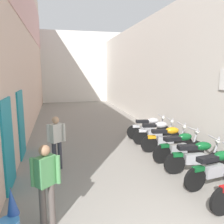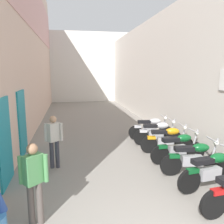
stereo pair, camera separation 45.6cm
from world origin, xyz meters
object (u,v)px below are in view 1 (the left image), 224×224
motorcycle_third (197,156)px  motorcycle_sixth (156,132)px  umbrella_leaning (12,202)px  motorcycle_fifth (167,138)px  pedestrian_by_doorway (46,180)px  motorcycle_fourth (180,146)px  pedestrian_mid_alley (56,139)px  motorcycle_second (216,167)px  motorcycle_seventh (149,127)px

motorcycle_third → motorcycle_sixth: size_ratio=1.01×
umbrella_leaning → motorcycle_fifth: bearing=36.2°
motorcycle_fifth → pedestrian_by_doorway: pedestrian_by_doorway is taller
motorcycle_fourth → motorcycle_sixth: (-0.00, 1.76, 0.00)m
motorcycle_third → motorcycle_sixth: 2.65m
motorcycle_third → umbrella_leaning: motorcycle_third is taller
pedestrian_by_doorway → pedestrian_mid_alley: same height
motorcycle_third → umbrella_leaning: (-4.53, -1.55, 0.18)m
motorcycle_sixth → pedestrian_by_doorway: pedestrian_by_doorway is taller
motorcycle_second → motorcycle_sixth: size_ratio=1.00×
pedestrian_by_doorway → umbrella_leaning: (-0.55, -0.18, -0.24)m
motorcycle_third → motorcycle_seventh: size_ratio=1.00×
motorcycle_fourth → pedestrian_mid_alley: 3.82m
motorcycle_third → motorcycle_sixth: (-0.00, 2.65, 0.00)m
pedestrian_by_doorway → umbrella_leaning: bearing=-161.9°
motorcycle_fourth → pedestrian_by_doorway: (-3.98, -2.27, 0.42)m
motorcycle_fifth → motorcycle_seventh: 1.65m
motorcycle_sixth → umbrella_leaning: bearing=-137.2°
motorcycle_fifth → pedestrian_by_doorway: (-3.98, -3.13, 0.42)m
motorcycle_fifth → pedestrian_mid_alley: (-3.79, -0.57, 0.42)m
motorcycle_sixth → pedestrian_by_doorway: (-3.98, -4.02, 0.42)m
motorcycle_fourth → motorcycle_seventh: (-0.00, 2.51, 0.00)m
motorcycle_second → motorcycle_fifth: same height
motorcycle_fifth → pedestrian_by_doorway: bearing=-141.8°
motorcycle_second → motorcycle_fifth: 2.57m
motorcycle_sixth → motorcycle_fifth: bearing=-90.0°
motorcycle_seventh → umbrella_leaning: size_ratio=1.91×
motorcycle_seventh → umbrella_leaning: 6.72m
motorcycle_third → motorcycle_fifth: size_ratio=1.00×
motorcycle_second → motorcycle_sixth: (-0.00, 3.46, 0.00)m
pedestrian_mid_alley → motorcycle_seventh: bearing=30.3°
motorcycle_second → motorcycle_fourth: same height
motorcycle_third → pedestrian_mid_alley: (-3.79, 1.19, 0.42)m
motorcycle_second → pedestrian_mid_alley: 4.30m
motorcycle_second → motorcycle_third: 0.81m
umbrella_leaning → pedestrian_by_doorway: bearing=18.1°
motorcycle_second → motorcycle_fifth: size_ratio=1.00×
motorcycle_second → pedestrian_mid_alley: pedestrian_mid_alley is taller
motorcycle_third → motorcycle_seventh: same height
motorcycle_fourth → motorcycle_sixth: same height
motorcycle_seventh → pedestrian_by_doorway: pedestrian_by_doorway is taller
motorcycle_seventh → pedestrian_by_doorway: (-3.98, -4.78, 0.42)m
motorcycle_fourth → umbrella_leaning: size_ratio=1.92×
motorcycle_sixth → pedestrian_by_doorway: bearing=-134.7°
motorcycle_fourth → umbrella_leaning: motorcycle_fourth is taller
motorcycle_third → motorcycle_seventh: bearing=90.0°
motorcycle_third → motorcycle_sixth: bearing=90.0°
motorcycle_third → umbrella_leaning: bearing=-161.1°
motorcycle_seventh → pedestrian_by_doorway: size_ratio=1.17×
motorcycle_fourth → pedestrian_by_doorway: pedestrian_by_doorway is taller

